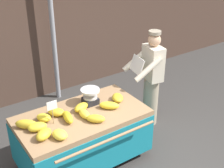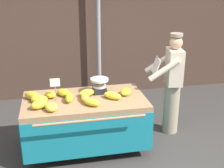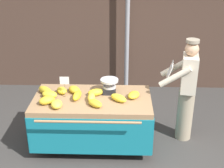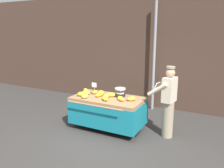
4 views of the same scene
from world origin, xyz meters
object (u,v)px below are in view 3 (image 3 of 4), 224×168
at_px(banana_bunch_1, 134,95).
at_px(banana_bunch_7, 57,104).
at_px(banana_cart, 93,111).
at_px(banana_bunch_0, 74,90).
at_px(weighing_scale, 109,86).
at_px(banana_bunch_9, 96,92).
at_px(price_sign, 65,82).
at_px(banana_bunch_3, 45,90).
at_px(banana_bunch_6, 62,90).
at_px(street_pole, 127,15).
at_px(banana_bunch_10, 50,94).
at_px(banana_bunch_2, 95,103).
at_px(vendor_person, 186,91).
at_px(banana_bunch_4, 119,98).
at_px(banana_bunch_5, 91,97).
at_px(banana_bunch_8, 47,100).
at_px(banana_bunch_11, 77,95).

bearing_deg(banana_bunch_1, banana_bunch_7, -162.59).
distance_m(banana_cart, banana_bunch_0, 0.44).
distance_m(weighing_scale, banana_bunch_9, 0.24).
bearing_deg(price_sign, banana_bunch_7, -101.87).
bearing_deg(banana_bunch_7, banana_bunch_3, 121.01).
bearing_deg(banana_bunch_6, banana_bunch_9, -6.54).
bearing_deg(banana_bunch_9, banana_bunch_1, -5.61).
distance_m(street_pole, banana_bunch_9, 2.14).
bearing_deg(street_pole, banana_bunch_1, -87.51).
height_order(banana_bunch_6, banana_bunch_10, banana_bunch_10).
xyz_separation_m(banana_bunch_1, banana_bunch_2, (-0.57, -0.30, 0.00)).
xyz_separation_m(price_sign, vendor_person, (1.89, 0.23, -0.21)).
xyz_separation_m(weighing_scale, banana_bunch_6, (-0.75, -0.04, -0.07)).
xyz_separation_m(banana_bunch_4, banana_bunch_5, (-0.41, 0.01, 0.00)).
height_order(banana_bunch_8, banana_bunch_9, banana_bunch_8).
height_order(price_sign, banana_bunch_5, price_sign).
relative_size(banana_bunch_0, vendor_person, 0.14).
distance_m(banana_cart, banana_bunch_2, 0.39).
xyz_separation_m(banana_bunch_3, banana_bunch_4, (1.15, -0.20, -0.01)).
relative_size(street_pole, price_sign, 9.91).
distance_m(banana_bunch_9, vendor_person, 1.44).
distance_m(street_pole, banana_bunch_1, 2.14).
bearing_deg(street_pole, vendor_person, -62.34).
height_order(banana_cart, banana_bunch_5, banana_bunch_5).
bearing_deg(banana_bunch_1, banana_bunch_2, -152.30).
bearing_deg(banana_bunch_2, vendor_person, 19.90).
relative_size(price_sign, banana_bunch_5, 1.45).
height_order(street_pole, banana_bunch_10, street_pole).
distance_m(street_pole, vendor_person, 2.16).
relative_size(street_pole, banana_bunch_9, 13.87).
relative_size(price_sign, banana_bunch_8, 1.42).
bearing_deg(banana_bunch_9, price_sign, -171.02).
bearing_deg(banana_cart, banana_bunch_6, 162.73).
bearing_deg(weighing_scale, price_sign, -165.65).
xyz_separation_m(banana_bunch_7, vendor_person, (1.96, 0.56, -0.02)).
bearing_deg(banana_bunch_11, banana_bunch_6, 145.39).
xyz_separation_m(banana_bunch_5, banana_bunch_7, (-0.48, -0.24, 0.00)).
xyz_separation_m(banana_cart, banana_bunch_2, (0.07, -0.27, 0.28)).
xyz_separation_m(banana_bunch_0, banana_bunch_2, (0.36, -0.44, -0.00)).
bearing_deg(vendor_person, banana_bunch_2, -160.10).
distance_m(banana_bunch_0, banana_bunch_6, 0.20).
xyz_separation_m(banana_bunch_4, banana_bunch_8, (-1.05, -0.12, 0.01)).
relative_size(weighing_scale, banana_bunch_2, 1.11).
distance_m(banana_bunch_0, banana_bunch_8, 0.52).
height_order(weighing_scale, vendor_person, vendor_person).
distance_m(street_pole, banana_bunch_2, 2.47).
distance_m(banana_cart, banana_bunch_8, 0.74).
bearing_deg(banana_bunch_6, banana_bunch_7, -89.04).
distance_m(banana_cart, banana_bunch_10, 0.71).
height_order(street_pole, banana_bunch_9, street_pole).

